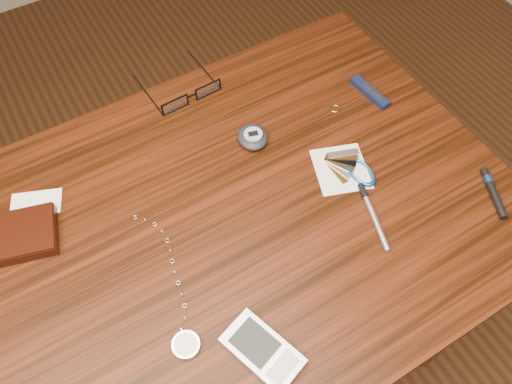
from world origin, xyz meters
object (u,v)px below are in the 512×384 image
pda_phone (262,351)px  wallet_and_card (22,234)px  desk (226,249)px  pocket_watch (185,340)px  pocket_knife (370,92)px  eyeglasses (190,95)px  silver_pen (371,211)px  notepad_keys (350,169)px  pedometer (253,137)px

pda_phone → wallet_and_card: bearing=123.7°
desk → wallet_and_card: 0.35m
desk → pocket_watch: pocket_watch is taller
desk → pocket_watch: 0.23m
wallet_and_card → pocket_knife: (0.69, -0.03, -0.01)m
eyeglasses → silver_pen: bearing=-69.4°
notepad_keys → pocket_watch: bearing=-162.3°
pocket_watch → pedometer: pedometer is taller
pocket_knife → silver_pen: (-0.17, -0.22, -0.00)m
desk → pda_phone: size_ratio=7.70×
eyeglasses → desk: bearing=-105.7°
desk → notepad_keys: bearing=-5.4°
pocket_knife → pocket_watch: bearing=-154.5°
notepad_keys → silver_pen: size_ratio=0.99×
notepad_keys → silver_pen: 0.09m
pocket_watch → pocket_knife: bearing=25.5°
pocket_knife → desk: bearing=-164.7°
pocket_watch → pedometer: (0.28, 0.27, 0.01)m
pda_phone → pocket_knife: size_ratio=1.34×
pocket_watch → silver_pen: same height
pda_phone → eyeglasses: bearing=75.0°
desk → pda_phone: 0.25m
notepad_keys → silver_pen: bearing=-103.9°
pedometer → pocket_watch: bearing=-135.3°
wallet_and_card → eyeglasses: bearing=20.1°
pocket_watch → eyeglasses: bearing=62.5°
pda_phone → pocket_knife: pda_phone is taller
notepad_keys → pocket_knife: size_ratio=1.32×
eyeglasses → notepad_keys: (0.17, -0.30, -0.01)m
wallet_and_card → pda_phone: 0.43m
desk → silver_pen: bearing=-26.6°
pda_phone → silver_pen: 0.30m
eyeglasses → pedometer: eyeglasses is taller
pocket_knife → silver_pen: size_ratio=0.75×
desk → eyeglasses: bearing=74.3°
pedometer → pocket_knife: bearing=-3.6°
pocket_watch → wallet_and_card: bearing=117.8°
eyeglasses → silver_pen: eyeglasses is taller
wallet_and_card → notepad_keys: 0.57m
eyeglasses → pocket_watch: eyeglasses is taller
pocket_knife → silver_pen: 0.28m
eyeglasses → silver_pen: (0.15, -0.39, -0.01)m
pocket_watch → pda_phone: 0.11m
pda_phone → notepad_keys: bearing=33.0°
eyeglasses → pda_phone: bearing=-105.0°
eyeglasses → wallet_and_card: bearing=-159.9°
eyeglasses → pedometer: 0.16m
wallet_and_card → notepad_keys: size_ratio=1.21×
eyeglasses → pda_phone: size_ratio=1.09×
pda_phone → silver_pen: size_ratio=1.01×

